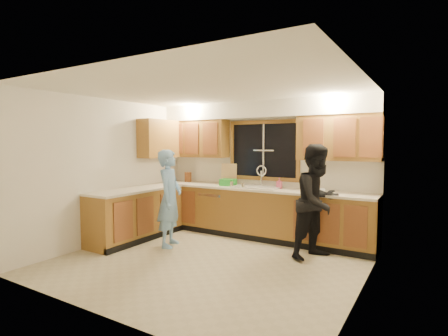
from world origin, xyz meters
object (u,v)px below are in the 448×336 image
(knife_block, at_px, (188,177))
(dish_crate, at_px, (228,182))
(man, at_px, (170,198))
(woman, at_px, (318,201))
(soap_bottle, at_px, (279,183))
(dishwasher, at_px, (217,210))
(sink, at_px, (257,191))
(bowl, at_px, (318,191))
(stove, at_px, (112,220))

(knife_block, height_order, dish_crate, knife_block)
(man, relative_size, woman, 0.95)
(soap_bottle, bearing_deg, woman, -37.59)
(dishwasher, height_order, dish_crate, dish_crate)
(sink, distance_m, bowl, 1.15)
(man, xyz_separation_m, soap_bottle, (1.41, 1.36, 0.20))
(sink, relative_size, man, 0.53)
(sink, bearing_deg, dishwasher, -179.01)
(dishwasher, relative_size, soap_bottle, 4.23)
(woman, distance_m, knife_block, 3.08)
(sink, xyz_separation_m, stove, (-1.80, -1.82, -0.41))
(woman, bearing_deg, bowl, 41.06)
(dishwasher, height_order, bowl, bowl)
(soap_bottle, distance_m, bowl, 0.76)
(soap_bottle, bearing_deg, sink, -167.51)
(man, xyz_separation_m, knife_block, (-0.68, 1.41, 0.21))
(stove, height_order, man, man)
(dish_crate, xyz_separation_m, bowl, (1.76, -0.05, -0.03))
(dishwasher, bearing_deg, man, -96.99)
(dishwasher, height_order, soap_bottle, soap_bottle)
(sink, distance_m, dish_crate, 0.62)
(woman, height_order, soap_bottle, woman)
(dish_crate, height_order, soap_bottle, soap_bottle)
(bowl, bearing_deg, dish_crate, 178.46)
(stove, bearing_deg, soap_bottle, 40.97)
(man, height_order, knife_block, man)
(sink, height_order, stove, sink)
(soap_bottle, xyz_separation_m, bowl, (0.74, -0.14, -0.07))
(stove, relative_size, bowl, 3.79)
(dishwasher, relative_size, man, 0.50)
(knife_block, bearing_deg, stove, -91.48)
(sink, bearing_deg, soap_bottle, 12.49)
(soap_bottle, bearing_deg, bowl, -10.69)
(dishwasher, bearing_deg, sink, 0.99)
(man, relative_size, bowl, 6.86)
(dishwasher, distance_m, dish_crate, 0.62)
(sink, xyz_separation_m, knife_block, (-1.68, 0.13, 0.16))
(stove, xyz_separation_m, soap_bottle, (2.20, 1.91, 0.57))
(woman, relative_size, bowl, 7.26)
(stove, bearing_deg, dishwasher, 62.31)
(stove, relative_size, dish_crate, 3.31)
(dish_crate, bearing_deg, knife_block, 172.70)
(dishwasher, xyz_separation_m, knife_block, (-0.83, 0.15, 0.61))
(sink, xyz_separation_m, bowl, (1.15, -0.05, 0.08))
(dish_crate, height_order, bowl, dish_crate)
(knife_block, xyz_separation_m, dish_crate, (1.07, -0.14, -0.04))
(sink, height_order, dishwasher, sink)
(soap_bottle, bearing_deg, stove, -139.03)
(man, distance_m, bowl, 2.48)
(stove, distance_m, bowl, 3.48)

